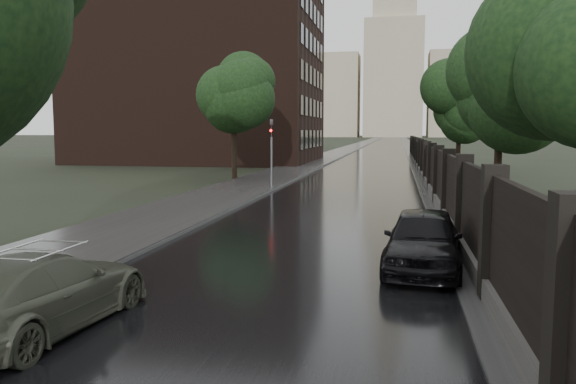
{
  "coord_description": "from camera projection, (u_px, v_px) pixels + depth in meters",
  "views": [
    {
      "loc": [
        2.74,
        -6.3,
        3.34
      ],
      "look_at": [
        -0.47,
        10.25,
        1.5
      ],
      "focal_mm": 35.0,
      "sensor_mm": 36.0,
      "label": 1
    }
  ],
  "objects": [
    {
      "name": "sidewalk_left",
      "position": [
        372.0,
        140.0,
        193.56
      ],
      "size": [
        4.0,
        420.0,
        0.16
      ],
      "primitive_type": "cube",
      "color": "#2D2D2D",
      "rests_on": "ground"
    },
    {
      "name": "fence_right",
      "position": [
        425.0,
        166.0,
        37.29
      ],
      "size": [
        0.45,
        75.72,
        2.7
      ],
      "color": "#383533",
      "rests_on": "ground"
    },
    {
      "name": "road",
      "position": [
        389.0,
        141.0,
        192.43
      ],
      "size": [
        8.0,
        420.0,
        0.02
      ],
      "primitive_type": "cube",
      "color": "black",
      "rests_on": "ground"
    },
    {
      "name": "volga_sedan",
      "position": [
        39.0,
        292.0,
        9.34
      ],
      "size": [
        2.18,
        4.74,
        1.34
      ],
      "primitive_type": "imported",
      "rotation": [
        0.0,
        0.0,
        3.08
      ],
      "color": "#484C3D",
      "rests_on": "ground"
    },
    {
      "name": "stalinist_tower",
      "position": [
        394.0,
        64.0,
        295.6
      ],
      "size": [
        92.0,
        30.0,
        159.0
      ],
      "color": "tan",
      "rests_on": "ground"
    },
    {
      "name": "tree_right_b",
      "position": [
        501.0,
        97.0,
        26.54
      ],
      "size": [
        4.08,
        4.08,
        7.01
      ],
      "color": "black",
      "rests_on": "ground"
    },
    {
      "name": "car_right_near",
      "position": [
        423.0,
        240.0,
        13.46
      ],
      "size": [
        2.08,
        4.49,
        1.49
      ],
      "primitive_type": "imported",
      "rotation": [
        0.0,
        0.0,
        -0.08
      ],
      "color": "black",
      "rests_on": "ground"
    },
    {
      "name": "verge_right",
      "position": [
        406.0,
        141.0,
        191.38
      ],
      "size": [
        3.0,
        420.0,
        0.08
      ],
      "primitive_type": "cube",
      "color": "#2D2D2D",
      "rests_on": "ground"
    },
    {
      "name": "traffic_light",
      "position": [
        272.0,
        147.0,
        31.98
      ],
      "size": [
        0.16,
        0.32,
        4.0
      ],
      "color": "#59595E",
      "rests_on": "ground"
    },
    {
      "name": "tree_left_far",
      "position": [
        234.0,
        102.0,
        37.25
      ],
      "size": [
        4.25,
        4.25,
        7.39
      ],
      "color": "black",
      "rests_on": "ground"
    },
    {
      "name": "tree_right_c",
      "position": [
        460.0,
        110.0,
        44.1
      ],
      "size": [
        4.08,
        4.08,
        7.01
      ],
      "color": "black",
      "rests_on": "ground"
    },
    {
      "name": "brick_building",
      "position": [
        202.0,
        68.0,
        60.1
      ],
      "size": [
        24.0,
        18.0,
        20.0
      ],
      "primitive_type": "cube",
      "color": "black",
      "rests_on": "ground"
    }
  ]
}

